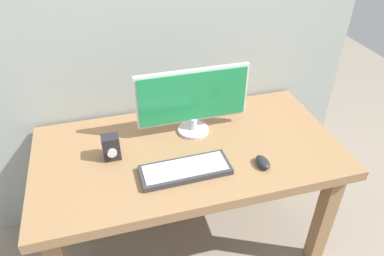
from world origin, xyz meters
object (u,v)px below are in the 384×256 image
object	(u,v)px
desk	(188,163)
audio_controller	(111,147)
monitor	(193,99)
keyboard_primary	(185,170)
mouse	(263,162)

from	to	relation	value
desk	audio_controller	xyz separation A→B (m)	(-0.37, 0.03, 0.16)
audio_controller	monitor	bearing A→B (deg)	14.77
keyboard_primary	monitor	bearing A→B (deg)	68.34
mouse	audio_controller	distance (m)	0.72
mouse	audio_controller	bearing A→B (deg)	157.24
desk	audio_controller	bearing A→B (deg)	175.66
mouse	keyboard_primary	bearing A→B (deg)	169.26
desk	monitor	world-z (taller)	monitor
monitor	keyboard_primary	bearing A→B (deg)	-111.66
desk	audio_controller	world-z (taller)	audio_controller
mouse	audio_controller	size ratio (longest dim) A/B	0.78
monitor	audio_controller	size ratio (longest dim) A/B	4.61
keyboard_primary	mouse	world-z (taller)	mouse
desk	monitor	distance (m)	0.33
keyboard_primary	audio_controller	world-z (taller)	audio_controller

